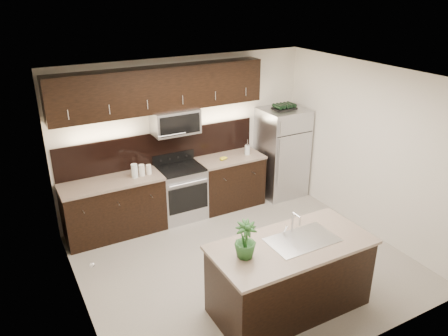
{
  "coord_description": "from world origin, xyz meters",
  "views": [
    {
      "loc": [
        -2.82,
        -4.57,
        3.79
      ],
      "look_at": [
        -0.03,
        0.55,
        1.3
      ],
      "focal_mm": 35.0,
      "sensor_mm": 36.0,
      "label": 1
    }
  ],
  "objects": [
    {
      "name": "refrigerator",
      "position": [
        1.8,
        1.63,
        0.84
      ],
      "size": [
        0.81,
        0.73,
        1.68
      ],
      "primitive_type": "cube",
      "color": "#B2B2B7",
      "rests_on": "ground"
    },
    {
      "name": "bananas",
      "position": [
        0.5,
        1.61,
        0.96
      ],
      "size": [
        0.19,
        0.17,
        0.05
      ],
      "primitive_type": "ellipsoid",
      "rotation": [
        0.0,
        0.0,
        0.37
      ],
      "color": "gold",
      "rests_on": "counter_run"
    },
    {
      "name": "french_press",
      "position": [
        1.04,
        1.64,
        1.04
      ],
      "size": [
        0.09,
        0.09,
        0.27
      ],
      "rotation": [
        0.0,
        0.0,
        -0.06
      ],
      "color": "silver",
      "rests_on": "counter_run"
    },
    {
      "name": "canisters",
      "position": [
        -0.95,
        1.65,
        1.04
      ],
      "size": [
        0.33,
        0.11,
        0.22
      ],
      "rotation": [
        0.0,
        0.0,
        0.07
      ],
      "color": "silver",
      "rests_on": "counter_run"
    },
    {
      "name": "plant",
      "position": [
        -0.64,
        -1.06,
        1.16
      ],
      "size": [
        0.3,
        0.3,
        0.44
      ],
      "primitive_type": "imported",
      "rotation": [
        0.0,
        0.0,
        -0.23
      ],
      "color": "#224E1F",
      "rests_on": "island"
    },
    {
      "name": "upper_fixtures",
      "position": [
        -0.43,
        1.84,
        2.14
      ],
      "size": [
        3.49,
        0.4,
        1.66
      ],
      "color": "black",
      "rests_on": "counter_run"
    },
    {
      "name": "sink_faucet",
      "position": [
        0.15,
        -1.08,
        0.96
      ],
      "size": [
        0.84,
        0.5,
        0.28
      ],
      "color": "silver",
      "rests_on": "island"
    },
    {
      "name": "island",
      "position": [
        -0.0,
        -1.09,
        0.47
      ],
      "size": [
        1.96,
        0.96,
        0.94
      ],
      "color": "black",
      "rests_on": "ground"
    },
    {
      "name": "counter_run",
      "position": [
        -0.46,
        1.69,
        0.47
      ],
      "size": [
        3.51,
        0.65,
        0.94
      ],
      "color": "black",
      "rests_on": "ground"
    },
    {
      "name": "wine_rack",
      "position": [
        1.8,
        1.63,
        1.72
      ],
      "size": [
        0.41,
        0.26,
        0.1
      ],
      "color": "black",
      "rests_on": "refrigerator"
    },
    {
      "name": "ground",
      "position": [
        0.0,
        0.0,
        0.0
      ],
      "size": [
        4.5,
        4.5,
        0.0
      ],
      "primitive_type": "plane",
      "color": "gray",
      "rests_on": "ground"
    },
    {
      "name": "room_walls",
      "position": [
        -0.11,
        -0.04,
        1.7
      ],
      "size": [
        4.52,
        4.02,
        2.71
      ],
      "color": "beige",
      "rests_on": "ground"
    }
  ]
}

